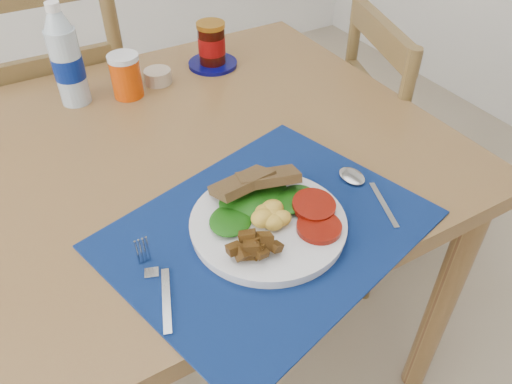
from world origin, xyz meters
TOP-DOWN VIEW (x-y plane):
  - table at (0.00, 0.20)m, footprint 1.40×0.90m
  - chair_far at (-0.00, 0.80)m, footprint 0.46×0.44m
  - chair_end at (0.85, 0.24)m, footprint 0.48×0.49m
  - placemat at (0.20, -0.10)m, footprint 0.59×0.51m
  - breakfast_plate at (0.19, -0.10)m, footprint 0.26×0.26m
  - fork at (-0.01, -0.12)m, footprint 0.05×0.17m
  - spoon at (0.40, -0.09)m, footprint 0.05×0.18m
  - water_bottle at (0.03, 0.49)m, footprint 0.07×0.07m
  - juice_glass at (0.15, 0.45)m, footprint 0.07×0.07m
  - ramekin at (0.23, 0.47)m, footprint 0.07×0.07m
  - jam_on_saucer at (0.39, 0.49)m, footprint 0.13×0.13m

SIDE VIEW (x-z plane):
  - chair_end at x=0.85m, z-range 0.01..1.07m
  - chair_far at x=0.00m, z-range 0.00..1.21m
  - table at x=0.00m, z-range 0.29..1.04m
  - placemat at x=0.20m, z-range 0.75..0.75m
  - fork at x=-0.01m, z-range 0.75..0.76m
  - spoon at x=0.40m, z-range 0.75..0.76m
  - ramekin at x=0.23m, z-range 0.75..0.78m
  - breakfast_plate at x=0.19m, z-range 0.74..0.80m
  - juice_glass at x=0.15m, z-range 0.75..0.85m
  - jam_on_saucer at x=0.39m, z-range 0.74..0.86m
  - water_bottle at x=0.03m, z-range 0.74..0.97m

